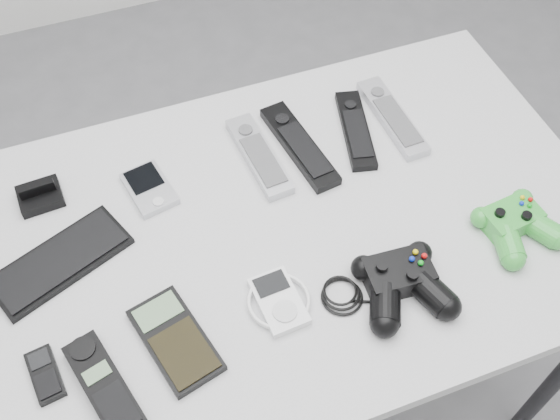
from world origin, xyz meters
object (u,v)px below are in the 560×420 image
object	(u,v)px
remote_silver_b	(392,117)
cordless_handset	(105,386)
remote_black_a	(299,145)
calculator	(175,340)
remote_black_b	(356,129)
controller_black	(402,281)
pda_keyboard	(60,261)
pda	(149,188)
mobile_phone	(45,374)
remote_silver_a	(259,155)
mp3_player	(279,301)
desk	(291,245)
controller_green	(516,223)

from	to	relation	value
remote_silver_b	cordless_handset	xyz separation A→B (m)	(-0.67, -0.37, 0.00)
remote_black_a	calculator	world-z (taller)	remote_black_a
remote_black_b	controller_black	size ratio (longest dim) A/B	0.77
pda_keyboard	calculator	world-z (taller)	calculator
pda	mobile_phone	distance (m)	0.39
remote_silver_a	mp3_player	bearing A→B (deg)	-108.01
desk	pda	size ratio (longest dim) A/B	10.16
calculator	cordless_handset	bearing A→B (deg)	-175.67
remote_silver_b	remote_silver_a	bearing A→B (deg)	178.93
desk	mobile_phone	size ratio (longest dim) A/B	12.67
desk	mp3_player	size ratio (longest dim) A/B	10.22
pda_keyboard	controller_black	bearing A→B (deg)	-47.30
mobile_phone	remote_black_b	bearing A→B (deg)	16.71
pda	remote_black_b	world-z (taller)	remote_black_b
remote_silver_a	mobile_phone	world-z (taller)	remote_silver_a
mp3_player	controller_green	distance (m)	0.45
pda	controller_black	distance (m)	0.50
remote_black_b	cordless_handset	world-z (taller)	cordless_handset
pda_keyboard	remote_black_b	bearing A→B (deg)	-12.13
remote_silver_a	controller_green	bearing A→B (deg)	-45.26
remote_black_a	mp3_player	size ratio (longest dim) A/B	2.07
cordless_handset	controller_green	distance (m)	0.76
pda	controller_green	bearing A→B (deg)	-38.97
desk	controller_black	distance (m)	0.25
desk	cordless_handset	bearing A→B (deg)	-153.39
mobile_phone	calculator	size ratio (longest dim) A/B	0.52
remote_black_a	controller_black	size ratio (longest dim) A/B	0.88
remote_silver_a	controller_green	size ratio (longest dim) A/B	1.43
mp3_player	controller_green	world-z (taller)	controller_green
pda	calculator	bearing A→B (deg)	-107.01
mobile_phone	remote_black_a	bearing A→B (deg)	21.29
desk	calculator	size ratio (longest dim) A/B	6.63
pda_keyboard	remote_silver_a	distance (m)	0.42
pda_keyboard	remote_silver_a	xyz separation A→B (m)	(0.41, 0.11, 0.00)
pda_keyboard	calculator	bearing A→B (deg)	-77.03
remote_black_b	mobile_phone	distance (m)	0.74
calculator	mp3_player	distance (m)	0.18
controller_black	controller_green	size ratio (longest dim) A/B	1.79
calculator	controller_green	xyz separation A→B (m)	(0.63, -0.00, 0.02)
pda_keyboard	remote_silver_b	bearing A→B (deg)	-12.90
mobile_phone	calculator	xyz separation A→B (m)	(0.21, -0.01, 0.00)
desk	controller_black	world-z (taller)	controller_black
remote_black_b	cordless_handset	xyz separation A→B (m)	(-0.59, -0.36, 0.00)
remote_silver_a	remote_black_b	world-z (taller)	remote_silver_a
pda_keyboard	remote_black_a	size ratio (longest dim) A/B	1.03
desk	pda_keyboard	size ratio (longest dim) A/B	4.81
remote_black_b	remote_black_a	bearing A→B (deg)	-165.47
remote_silver_a	pda_keyboard	bearing A→B (deg)	-170.00
controller_green	mobile_phone	bearing A→B (deg)	172.89
pda	calculator	size ratio (longest dim) A/B	0.65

